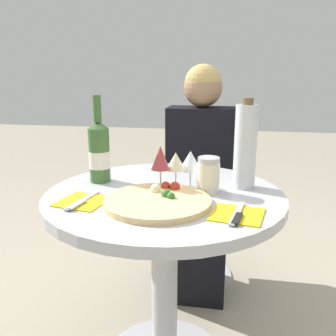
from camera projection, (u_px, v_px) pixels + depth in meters
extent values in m
cylinder|color=#B2B2B7|center=(165.00, 285.00, 1.41)|extent=(0.10, 0.10, 0.66)
cylinder|color=#B7B7BC|center=(164.00, 197.00, 1.32)|extent=(0.84, 0.84, 0.04)
cylinder|color=#ADADB2|center=(199.00, 274.00, 2.15)|extent=(0.37, 0.37, 0.01)
cylinder|color=#ADADB2|center=(199.00, 242.00, 2.09)|extent=(0.06, 0.06, 0.40)
cube|color=#ADADB2|center=(200.00, 206.00, 2.04)|extent=(0.41, 0.41, 0.03)
cube|color=#ADADB2|center=(204.00, 154.00, 2.16)|extent=(0.41, 0.02, 0.47)
cube|color=black|center=(197.00, 253.00, 1.95)|extent=(0.30, 0.31, 0.43)
cube|color=black|center=(201.00, 157.00, 1.97)|extent=(0.35, 0.19, 0.52)
sphere|color=#997051|center=(203.00, 88.00, 1.88)|extent=(0.19, 0.19, 0.19)
sphere|color=tan|center=(203.00, 83.00, 1.87)|extent=(0.19, 0.19, 0.19)
cylinder|color=#E5C17F|center=(157.00, 202.00, 1.20)|extent=(0.35, 0.35, 0.02)
sphere|color=beige|center=(156.00, 189.00, 1.26)|extent=(0.04, 0.04, 0.04)
sphere|color=#336B28|center=(166.00, 194.00, 1.22)|extent=(0.03, 0.03, 0.03)
sphere|color=#B22D1E|center=(166.00, 186.00, 1.30)|extent=(0.03, 0.03, 0.03)
sphere|color=#B22D1E|center=(175.00, 187.00, 1.29)|extent=(0.04, 0.04, 0.04)
sphere|color=#336B28|center=(171.00, 196.00, 1.20)|extent=(0.03, 0.03, 0.03)
cylinder|color=#38602D|center=(99.00, 155.00, 1.42)|extent=(0.08, 0.08, 0.21)
cone|color=#38602D|center=(98.00, 125.00, 1.39)|extent=(0.08, 0.08, 0.03)
cylinder|color=#38602D|center=(97.00, 109.00, 1.38)|extent=(0.03, 0.03, 0.10)
cylinder|color=silver|center=(100.00, 159.00, 1.43)|extent=(0.08, 0.08, 0.07)
cylinder|color=silver|center=(245.00, 147.00, 1.34)|extent=(0.08, 0.08, 0.30)
cylinder|color=brown|center=(248.00, 101.00, 1.30)|extent=(0.04, 0.04, 0.02)
cylinder|color=silver|center=(208.00, 178.00, 1.30)|extent=(0.08, 0.08, 0.11)
cylinder|color=#B2B2B7|center=(209.00, 160.00, 1.29)|extent=(0.08, 0.08, 0.02)
cylinder|color=silver|center=(190.00, 186.00, 1.38)|extent=(0.06, 0.06, 0.00)
cylinder|color=silver|center=(190.00, 178.00, 1.37)|extent=(0.01, 0.01, 0.06)
cone|color=silver|center=(190.00, 160.00, 1.36)|extent=(0.08, 0.08, 0.07)
cylinder|color=silver|center=(161.00, 191.00, 1.33)|extent=(0.06, 0.06, 0.00)
cylinder|color=silver|center=(161.00, 180.00, 1.32)|extent=(0.01, 0.01, 0.08)
cone|color=#9E383D|center=(160.00, 158.00, 1.30)|extent=(0.07, 0.07, 0.08)
cylinder|color=silver|center=(176.00, 188.00, 1.36)|extent=(0.06, 0.06, 0.00)
cylinder|color=silver|center=(176.00, 179.00, 1.35)|extent=(0.01, 0.01, 0.07)
cone|color=beige|center=(176.00, 161.00, 1.33)|extent=(0.07, 0.07, 0.06)
cube|color=gold|center=(83.00, 201.00, 1.22)|extent=(0.17, 0.17, 0.00)
cube|color=silver|center=(83.00, 200.00, 1.22)|extent=(0.05, 0.19, 0.00)
cube|color=silver|center=(77.00, 204.00, 1.18)|extent=(0.04, 0.09, 0.00)
cube|color=gold|center=(237.00, 214.00, 1.11)|extent=(0.17, 0.17, 0.00)
cube|color=silver|center=(237.00, 213.00, 1.11)|extent=(0.05, 0.19, 0.00)
cube|color=black|center=(237.00, 218.00, 1.07)|extent=(0.03, 0.09, 0.00)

